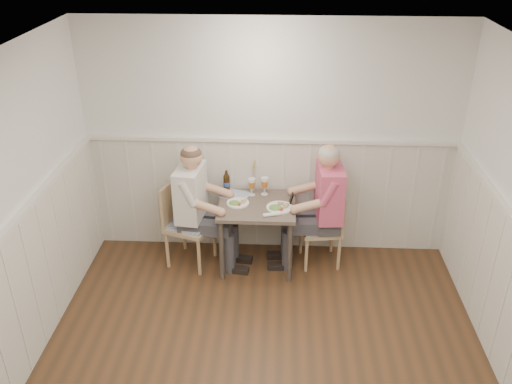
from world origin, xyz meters
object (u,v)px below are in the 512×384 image
beer_bottle (227,183)px  grass_vase (252,176)px  chair_right (326,224)px  diner_cream (196,216)px  chair_left (185,220)px  man_in_pink (324,216)px  dining_table (257,213)px

beer_bottle → grass_vase: size_ratio=0.65×
chair_right → diner_cream: (-1.39, -0.10, 0.12)m
chair_left → man_in_pink: 1.49m
dining_table → chair_left: size_ratio=0.85×
chair_left → beer_bottle: size_ratio=3.70×
dining_table → grass_vase: (-0.07, 0.31, 0.29)m
man_in_pink → diner_cream: 1.36m
dining_table → beer_bottle: (-0.34, 0.27, 0.22)m
chair_left → grass_vase: (0.71, 0.28, 0.41)m
diner_cream → chair_left: bearing=162.3°
dining_table → chair_left: 0.79m
dining_table → diner_cream: bearing=-178.6°
chair_left → grass_vase: size_ratio=2.40×
chair_right → man_in_pink: 0.14m
dining_table → beer_bottle: beer_bottle is taller
chair_left → grass_vase: 0.87m
chair_left → man_in_pink: bearing=0.8°
dining_table → chair_left: chair_left is taller
man_in_pink → grass_vase: man_in_pink is taller
dining_table → chair_right: bearing=6.6°
man_in_pink → beer_bottle: (-1.05, 0.22, 0.26)m
beer_bottle → dining_table: bearing=-37.8°
beer_bottle → grass_vase: (0.28, 0.04, 0.06)m
man_in_pink → beer_bottle: bearing=168.2°
dining_table → beer_bottle: size_ratio=3.14×
chair_right → chair_left: chair_left is taller
chair_right → man_in_pink: man_in_pink is taller
chair_left → chair_right: bearing=2.2°
chair_right → diner_cream: diner_cream is taller
chair_left → grass_vase: grass_vase is taller
grass_vase → chair_left: bearing=-158.3°
man_in_pink → chair_right: bearing=49.8°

